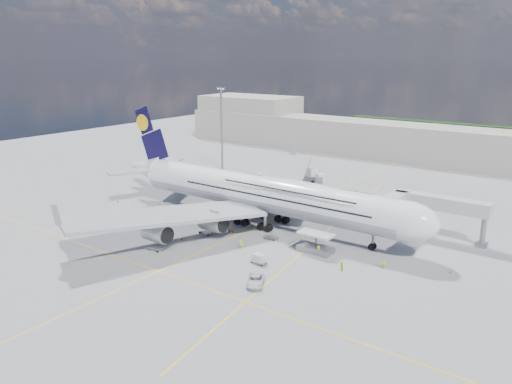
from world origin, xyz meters
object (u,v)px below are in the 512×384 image
Objects in this scene: dolly_row_a at (110,229)px; dolly_row_c at (206,232)px; cargo_loader at (315,245)px; service_van at (256,281)px; dolly_row_b at (155,249)px; cone_tail at (118,201)px; crew_van at (318,250)px; cone_wing_left_inner at (292,203)px; dolly_back at (162,215)px; dolly_nose_far at (259,259)px; cone_nose at (450,272)px; jet_bridge at (421,205)px; cone_wing_left_outer at (241,188)px; cone_wing_right_outer at (182,238)px; airliner at (263,193)px; crew_wing at (155,234)px; crew_loader at (341,267)px; catering_truck_outer at (311,175)px; light_mast at (222,128)px; baggage_tug at (221,227)px; crew_nose at (384,264)px; catering_truck_inner at (269,182)px; dolly_nose_near at (271,237)px; cone_wing_right_inner at (233,232)px.

dolly_row_c reaches higher than dolly_row_a.
service_van is at bearing -92.38° from cargo_loader.
cone_tail is (-30.41, 16.08, -0.02)m from dolly_row_b.
service_van is at bearing -17.35° from cone_tail.
crew_van is 3.27× the size of cone_wing_left_inner.
cargo_loader is 3.27× the size of dolly_back.
dolly_nose_far is 31.92m from cone_nose.
jet_bridge reaches higher than cone_wing_left_outer.
cone_nose is at bearing 17.82° from cone_wing_right_outer.
airliner reaches higher than cone_wing_left_outer.
cone_wing_left_outer is at bearing -1.69° from crew_wing.
crew_loader is at bearing -145.69° from cone_nose.
crew_wing reaches higher than dolly_nose_far.
dolly_row_a is at bearing -80.80° from catering_truck_outer.
dolly_row_b is (32.68, -58.78, -12.87)m from light_mast.
baggage_tug is 33.64m from cone_tail.
dolly_row_b is at bearing 149.41° from service_van.
cone_wing_left_inner is at bearing 125.00° from crew_nose.
catering_truck_inner is 1.44× the size of service_van.
crew_loader is at bearing -36.06° from light_mast.
airliner is 11.12m from dolly_nose_near.
dolly_back is 4.19× the size of cone_wing_right_outer.
dolly_row_a is at bearing 147.28° from service_van.
crew_nose reaches higher than dolly_nose_near.
service_van is (21.75, -12.80, 0.42)m from dolly_row_c.
cone_wing_right_inner is (4.17, 3.63, -0.02)m from dolly_row_c.
crew_van is (41.13, 13.63, 0.63)m from dolly_row_a.
cone_tail is (-28.23, -45.26, -1.69)m from catering_truck_outer.
dolly_nose_near is 17.36m from cone_wing_right_outer.
airliner is 31.22m from crew_nose.
dolly_back reaches higher than dolly_nose_near.
cone_wing_left_inner is at bearing -12.74° from cone_wing_left_outer.
catering_truck_inner is at bearing -90.66° from catering_truck_outer.
cone_nose is at bearing 9.50° from dolly_back.
dolly_row_c is at bearing -94.86° from baggage_tug.
crew_van reaches higher than dolly_back.
crew_wing is (-28.84, -12.33, -0.30)m from cargo_loader.
dolly_back is 38.36m from service_van.
airliner is 21.71m from dolly_nose_far.
dolly_row_c is at bearing 43.46° from crew_van.
crew_wing reaches higher than cone_wing_right_inner.
baggage_tug is at bearing 36.12° from crew_van.
crew_loader is at bearing 14.74° from baggage_tug.
dolly_row_a is 0.99× the size of dolly_nose_far.
crew_loader is 2.73× the size of cone_wing_right_outer.
crew_van is 48.29m from cone_wing_left_outer.
airliner is at bearing -43.39° from cone_wing_left_outer.
airliner reaches higher than service_van.
cone_wing_right_inner is (-1.75, -8.08, -6.57)m from airliner.
dolly_row_a is at bearing -159.67° from cargo_loader.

